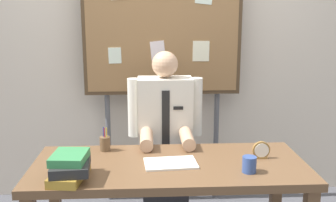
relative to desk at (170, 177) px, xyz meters
The scene contains 9 objects.
back_wall 1.40m from the desk, 90.00° to the left, with size 6.40×0.08×2.70m, color beige.
desk is the anchor object (origin of this frame).
person 0.57m from the desk, 90.00° to the left, with size 0.55×0.56×1.37m.
bulletin_board 1.35m from the desk, 90.00° to the left, with size 1.30×0.09×2.17m.
book_stack 0.62m from the desk, 159.79° to the right, with size 0.22×0.31×0.15m.
open_notebook 0.10m from the desk, 75.68° to the right, with size 0.31×0.20×0.01m, color white.
desk_clock 0.60m from the desk, ahead, with size 0.11×0.04×0.11m.
coffee_mug 0.50m from the desk, 20.27° to the right, with size 0.08×0.08×0.09m, color #334C8C.
pen_holder 0.50m from the desk, 149.18° to the left, with size 0.07×0.07×0.16m.
Camera 1 is at (-0.13, -2.29, 1.65)m, focal length 42.69 mm.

